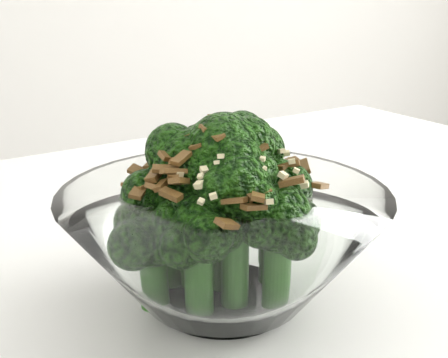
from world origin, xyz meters
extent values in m
cube|color=white|center=(-0.14, 0.02, 0.73)|extent=(1.38, 1.12, 0.04)
cylinder|color=white|center=(0.28, 0.50, 0.35)|extent=(0.04, 0.04, 0.71)
cylinder|color=white|center=(-0.15, -0.09, 0.75)|extent=(0.10, 0.10, 0.01)
cylinder|color=#245717|center=(-0.14, -0.04, 0.79)|extent=(0.02, 0.02, 0.05)
sphere|color=#1F520F|center=(-0.14, -0.04, 0.82)|extent=(0.04, 0.04, 0.04)
cylinder|color=#245717|center=(-0.17, -0.08, 0.81)|extent=(0.02, 0.02, 0.08)
sphere|color=#1F520F|center=(-0.17, -0.08, 0.86)|extent=(0.06, 0.06, 0.06)
cylinder|color=#245717|center=(-0.18, -0.12, 0.79)|extent=(0.02, 0.02, 0.06)
sphere|color=#1F520F|center=(-0.18, -0.12, 0.83)|extent=(0.05, 0.05, 0.05)
cylinder|color=#245717|center=(-0.11, -0.09, 0.80)|extent=(0.02, 0.02, 0.07)
sphere|color=#1F520F|center=(-0.11, -0.09, 0.84)|extent=(0.05, 0.05, 0.05)
cylinder|color=#245717|center=(-0.15, -0.12, 0.80)|extent=(0.02, 0.02, 0.08)
sphere|color=#1F520F|center=(-0.15, -0.12, 0.86)|extent=(0.05, 0.05, 0.05)
cylinder|color=#245717|center=(-0.15, -0.09, 0.81)|extent=(0.02, 0.02, 0.10)
sphere|color=#1F520F|center=(-0.15, -0.09, 0.87)|extent=(0.06, 0.06, 0.06)
cylinder|color=#245717|center=(-0.10, -0.05, 0.79)|extent=(0.02, 0.02, 0.05)
sphere|color=#1F520F|center=(-0.10, -0.05, 0.82)|extent=(0.04, 0.04, 0.04)
cylinder|color=#245717|center=(-0.21, -0.10, 0.79)|extent=(0.02, 0.02, 0.04)
sphere|color=#1F520F|center=(-0.21, -0.10, 0.82)|extent=(0.05, 0.05, 0.05)
cylinder|color=#245717|center=(-0.19, -0.07, 0.79)|extent=(0.02, 0.02, 0.06)
sphere|color=#1F520F|center=(-0.19, -0.07, 0.84)|extent=(0.05, 0.05, 0.05)
cylinder|color=#245717|center=(-0.13, -0.07, 0.81)|extent=(0.02, 0.02, 0.09)
sphere|color=#1F520F|center=(-0.13, -0.07, 0.86)|extent=(0.05, 0.05, 0.05)
cylinder|color=#245717|center=(-0.12, -0.13, 0.79)|extent=(0.02, 0.02, 0.06)
sphere|color=#1F520F|center=(-0.12, -0.13, 0.83)|extent=(0.05, 0.05, 0.05)
cube|color=brown|center=(-0.16, -0.11, 0.89)|extent=(0.01, 0.01, 0.01)
cube|color=brown|center=(-0.16, -0.06, 0.88)|extent=(0.01, 0.02, 0.01)
cube|color=brown|center=(-0.13, -0.10, 0.88)|extent=(0.01, 0.02, 0.01)
cube|color=brown|center=(-0.13, -0.10, 0.88)|extent=(0.01, 0.02, 0.01)
cube|color=brown|center=(-0.12, -0.04, 0.86)|extent=(0.01, 0.02, 0.01)
cube|color=brown|center=(-0.11, -0.10, 0.86)|extent=(0.02, 0.02, 0.01)
cube|color=brown|center=(-0.17, -0.10, 0.88)|extent=(0.02, 0.02, 0.01)
cube|color=brown|center=(-0.12, -0.07, 0.88)|extent=(0.02, 0.01, 0.01)
cube|color=brown|center=(-0.21, -0.06, 0.85)|extent=(0.02, 0.02, 0.01)
cube|color=brown|center=(-0.17, -0.08, 0.89)|extent=(0.01, 0.02, 0.01)
cube|color=brown|center=(-0.20, -0.11, 0.86)|extent=(0.01, 0.02, 0.01)
cube|color=brown|center=(-0.13, -0.03, 0.86)|extent=(0.02, 0.02, 0.01)
cube|color=brown|center=(-0.19, -0.11, 0.87)|extent=(0.01, 0.01, 0.01)
cube|color=brown|center=(-0.20, -0.06, 0.86)|extent=(0.02, 0.02, 0.01)
cube|color=brown|center=(-0.12, -0.07, 0.88)|extent=(0.01, 0.02, 0.01)
cube|color=brown|center=(-0.19, -0.09, 0.87)|extent=(0.01, 0.01, 0.01)
cube|color=brown|center=(-0.18, -0.11, 0.88)|extent=(0.02, 0.02, 0.01)
cube|color=brown|center=(-0.08, -0.11, 0.85)|extent=(0.02, 0.02, 0.01)
cube|color=brown|center=(-0.09, -0.07, 0.86)|extent=(0.02, 0.01, 0.01)
cube|color=brown|center=(-0.18, -0.08, 0.88)|extent=(0.02, 0.02, 0.01)
cube|color=brown|center=(-0.12, -0.06, 0.87)|extent=(0.01, 0.02, 0.01)
cube|color=brown|center=(-0.15, -0.07, 0.89)|extent=(0.02, 0.02, 0.01)
cube|color=brown|center=(-0.16, -0.09, 0.89)|extent=(0.02, 0.01, 0.01)
cube|color=brown|center=(-0.20, -0.04, 0.85)|extent=(0.01, 0.01, 0.01)
cube|color=brown|center=(-0.21, -0.09, 0.85)|extent=(0.01, 0.02, 0.01)
cube|color=brown|center=(-0.20, -0.13, 0.86)|extent=(0.02, 0.02, 0.01)
cube|color=brown|center=(-0.17, -0.16, 0.85)|extent=(0.02, 0.02, 0.01)
cube|color=brown|center=(-0.19, -0.10, 0.87)|extent=(0.01, 0.01, 0.01)
cube|color=brown|center=(-0.15, -0.08, 0.89)|extent=(0.01, 0.01, 0.01)
cube|color=brown|center=(-0.20, -0.10, 0.86)|extent=(0.02, 0.02, 0.01)
cube|color=brown|center=(-0.15, -0.02, 0.85)|extent=(0.02, 0.02, 0.01)
cube|color=brown|center=(-0.14, -0.04, 0.86)|extent=(0.01, 0.02, 0.01)
cube|color=brown|center=(-0.14, -0.14, 0.86)|extent=(0.02, 0.01, 0.01)
cube|color=brown|center=(-0.18, -0.08, 0.87)|extent=(0.02, 0.01, 0.01)
cube|color=brown|center=(-0.15, -0.15, 0.85)|extent=(0.02, 0.01, 0.01)
cube|color=brown|center=(-0.19, -0.12, 0.87)|extent=(0.02, 0.02, 0.01)
cube|color=brown|center=(-0.20, -0.11, 0.86)|extent=(0.01, 0.01, 0.01)
cube|color=brown|center=(-0.18, -0.08, 0.88)|extent=(0.02, 0.01, 0.01)
cube|color=brown|center=(-0.17, -0.13, 0.87)|extent=(0.01, 0.02, 0.01)
cube|color=brown|center=(-0.22, -0.08, 0.85)|extent=(0.01, 0.02, 0.00)
cube|color=brown|center=(-0.08, -0.06, 0.85)|extent=(0.02, 0.02, 0.01)
cube|color=brown|center=(-0.14, -0.03, 0.85)|extent=(0.01, 0.01, 0.01)
cube|color=brown|center=(-0.11, -0.13, 0.86)|extent=(0.02, 0.02, 0.01)
cube|color=brown|center=(-0.14, -0.15, 0.86)|extent=(0.01, 0.02, 0.01)
cube|color=brown|center=(-0.20, -0.10, 0.87)|extent=(0.02, 0.01, 0.01)
cube|color=brown|center=(-0.14, -0.04, 0.87)|extent=(0.01, 0.02, 0.01)
cube|color=brown|center=(-0.10, -0.10, 0.86)|extent=(0.02, 0.01, 0.01)
cube|color=brown|center=(-0.19, -0.11, 0.87)|extent=(0.02, 0.01, 0.01)
cube|color=brown|center=(-0.19, -0.04, 0.86)|extent=(0.02, 0.01, 0.01)
cube|color=brown|center=(-0.16, -0.14, 0.86)|extent=(0.02, 0.02, 0.01)
cube|color=brown|center=(-0.09, -0.08, 0.86)|extent=(0.01, 0.02, 0.01)
cube|color=brown|center=(-0.14, -0.02, 0.85)|extent=(0.02, 0.01, 0.01)
cube|color=brown|center=(-0.21, -0.10, 0.85)|extent=(0.01, 0.02, 0.01)
cube|color=beige|center=(-0.19, -0.11, 0.87)|extent=(0.01, 0.01, 0.01)
cube|color=beige|center=(-0.14, -0.15, 0.86)|extent=(0.01, 0.01, 0.01)
cube|color=beige|center=(-0.11, -0.12, 0.87)|extent=(0.01, 0.01, 0.00)
cube|color=beige|center=(-0.11, -0.11, 0.87)|extent=(0.01, 0.01, 0.01)
cube|color=beige|center=(-0.12, -0.13, 0.87)|extent=(0.01, 0.01, 0.01)
cube|color=beige|center=(-0.16, -0.04, 0.87)|extent=(0.01, 0.01, 0.00)
cube|color=beige|center=(-0.17, -0.14, 0.86)|extent=(0.01, 0.01, 0.00)
cube|color=beige|center=(-0.16, -0.05, 0.87)|extent=(0.01, 0.01, 0.01)
cube|color=beige|center=(-0.13, -0.04, 0.86)|extent=(0.01, 0.01, 0.00)
cube|color=beige|center=(-0.18, -0.14, 0.86)|extent=(0.01, 0.01, 0.00)
cube|color=beige|center=(-0.13, -0.12, 0.88)|extent=(0.01, 0.01, 0.00)
cube|color=beige|center=(-0.12, -0.09, 0.88)|extent=(0.00, 0.00, 0.00)
cube|color=beige|center=(-0.15, -0.14, 0.87)|extent=(0.01, 0.01, 0.00)
cube|color=beige|center=(-0.16, -0.12, 0.88)|extent=(0.01, 0.01, 0.00)
cube|color=beige|center=(-0.16, -0.12, 0.88)|extent=(0.01, 0.01, 0.00)
cube|color=beige|center=(-0.10, -0.08, 0.87)|extent=(0.01, 0.01, 0.01)
cube|color=beige|center=(-0.18, -0.13, 0.87)|extent=(0.01, 0.01, 0.01)
cube|color=beige|center=(-0.17, -0.12, 0.87)|extent=(0.01, 0.01, 0.01)
cube|color=beige|center=(-0.16, -0.11, 0.89)|extent=(0.01, 0.01, 0.01)
cube|color=beige|center=(-0.11, -0.07, 0.87)|extent=(0.00, 0.01, 0.00)
cube|color=beige|center=(-0.10, -0.09, 0.87)|extent=(0.01, 0.01, 0.00)
cube|color=beige|center=(-0.18, -0.12, 0.87)|extent=(0.01, 0.01, 0.01)
cube|color=beige|center=(-0.10, -0.13, 0.86)|extent=(0.01, 0.01, 0.01)
cube|color=beige|center=(-0.20, -0.07, 0.87)|extent=(0.00, 0.00, 0.00)
cube|color=beige|center=(-0.13, -0.13, 0.87)|extent=(0.00, 0.00, 0.00)
cube|color=beige|center=(-0.10, -0.09, 0.87)|extent=(0.01, 0.01, 0.00)
cube|color=beige|center=(-0.19, -0.08, 0.87)|extent=(0.01, 0.01, 0.00)
cube|color=beige|center=(-0.13, -0.10, 0.89)|extent=(0.01, 0.00, 0.00)
camera|label=1|loc=(-0.27, -0.50, 1.00)|focal=50.00mm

